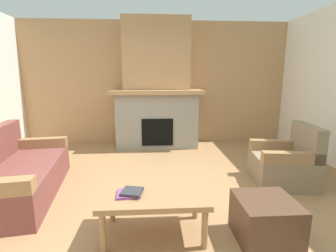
{
  "coord_description": "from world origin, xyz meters",
  "views": [
    {
      "loc": [
        -0.09,
        -2.66,
        1.5
      ],
      "look_at": [
        0.15,
        1.12,
        0.73
      ],
      "focal_mm": 26.17,
      "sensor_mm": 36.0,
      "label": 1
    }
  ],
  "objects_px": {
    "fireplace": "(157,93)",
    "armchair": "(285,163)",
    "coffee_table": "(154,198)",
    "ottoman": "(265,220)",
    "couch": "(15,175)"
  },
  "relations": [
    {
      "from": "fireplace",
      "to": "armchair",
      "type": "distance_m",
      "value": 2.89
    },
    {
      "from": "fireplace",
      "to": "armchair",
      "type": "bearing_deg",
      "value": -49.62
    },
    {
      "from": "coffee_table",
      "to": "ottoman",
      "type": "relative_size",
      "value": 1.92
    },
    {
      "from": "couch",
      "to": "coffee_table",
      "type": "height_order",
      "value": "couch"
    },
    {
      "from": "fireplace",
      "to": "couch",
      "type": "distance_m",
      "value": 3.05
    },
    {
      "from": "armchair",
      "to": "coffee_table",
      "type": "xyz_separation_m",
      "value": [
        -1.87,
        -1.05,
        0.08
      ]
    },
    {
      "from": "fireplace",
      "to": "armchair",
      "type": "height_order",
      "value": "fireplace"
    },
    {
      "from": "fireplace",
      "to": "couch",
      "type": "bearing_deg",
      "value": -128.92
    },
    {
      "from": "couch",
      "to": "armchair",
      "type": "distance_m",
      "value": 3.62
    },
    {
      "from": "couch",
      "to": "ottoman",
      "type": "relative_size",
      "value": 3.66
    },
    {
      "from": "coffee_table",
      "to": "ottoman",
      "type": "distance_m",
      "value": 1.05
    },
    {
      "from": "ottoman",
      "to": "fireplace",
      "type": "bearing_deg",
      "value": 105.82
    },
    {
      "from": "armchair",
      "to": "ottoman",
      "type": "height_order",
      "value": "armchair"
    },
    {
      "from": "ottoman",
      "to": "coffee_table",
      "type": "bearing_deg",
      "value": 171.37
    },
    {
      "from": "coffee_table",
      "to": "fireplace",
      "type": "bearing_deg",
      "value": 88.42
    }
  ]
}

